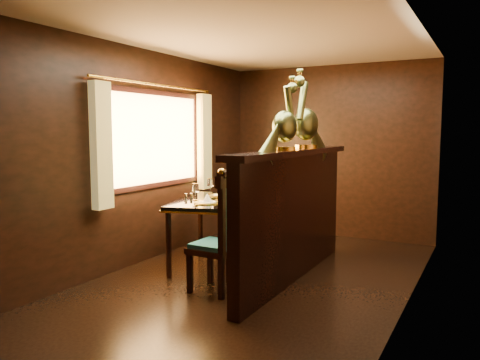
{
  "coord_description": "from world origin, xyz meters",
  "views": [
    {
      "loc": [
        2.12,
        -4.19,
        1.55
      ],
      "look_at": [
        -0.28,
        0.23,
        1.02
      ],
      "focal_mm": 35.0,
      "sensor_mm": 36.0,
      "label": 1
    }
  ],
  "objects": [
    {
      "name": "chair_left",
      "position": [
        -0.09,
        -0.42,
        0.63
      ],
      "size": [
        0.44,
        0.49,
        1.22
      ],
      "rotation": [
        0.0,
        0.0,
        -0.02
      ],
      "color": "black",
      "rests_on": "ground"
    },
    {
      "name": "partition",
      "position": [
        0.32,
        0.3,
        0.71
      ],
      "size": [
        0.26,
        2.7,
        1.36
      ],
      "color": "black",
      "rests_on": "ground"
    },
    {
      "name": "ground",
      "position": [
        0.0,
        0.0,
        0.0
      ],
      "size": [
        5.0,
        5.0,
        0.0
      ],
      "primitive_type": "plane",
      "color": "black",
      "rests_on": "ground"
    },
    {
      "name": "peacock_left",
      "position": [
        0.33,
        0.03,
        1.73
      ],
      "size": [
        0.23,
        0.62,
        0.74
      ],
      "primitive_type": null,
      "color": "#1A503C",
      "rests_on": "partition"
    },
    {
      "name": "dining_table",
      "position": [
        -0.71,
        0.35,
        0.7
      ],
      "size": [
        1.12,
        1.47,
        0.97
      ],
      "rotation": [
        0.0,
        0.0,
        0.29
      ],
      "color": "black",
      "rests_on": "ground"
    },
    {
      "name": "peacock_right",
      "position": [
        0.33,
        0.61,
        1.78
      ],
      "size": [
        0.26,
        0.7,
        0.83
      ],
      "primitive_type": null,
      "color": "#1A503C",
      "rests_on": "partition"
    },
    {
      "name": "chair_right",
      "position": [
        -0.4,
        0.96,
        0.66
      ],
      "size": [
        0.45,
        0.5,
        1.26
      ],
      "rotation": [
        0.0,
        0.0,
        0.01
      ],
      "color": "black",
      "rests_on": "ground"
    },
    {
      "name": "room_shell",
      "position": [
        -0.09,
        0.02,
        1.58
      ],
      "size": [
        3.04,
        5.04,
        2.52
      ],
      "color": "black",
      "rests_on": "ground"
    }
  ]
}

